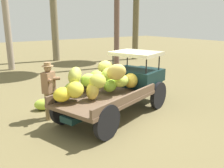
% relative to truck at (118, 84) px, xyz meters
% --- Properties ---
extents(ground_plane, '(60.00, 60.00, 0.00)m').
position_rel_truck_xyz_m(ground_plane, '(-0.18, -0.04, -0.97)').
color(ground_plane, brown).
extents(truck, '(4.66, 2.79, 1.90)m').
position_rel_truck_xyz_m(truck, '(0.00, 0.00, 0.00)').
color(truck, black).
rests_on(truck, ground).
extents(farmer, '(0.58, 0.55, 1.74)m').
position_rel_truck_xyz_m(farmer, '(-1.96, 0.80, 0.02)').
color(farmer, olive).
rests_on(farmer, ground).
extents(loose_banana_bunch, '(0.71, 0.59, 0.38)m').
position_rel_truck_xyz_m(loose_banana_bunch, '(-1.87, 1.64, -0.78)').
color(loose_banana_bunch, '#AECF3D').
rests_on(loose_banana_bunch, ground).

